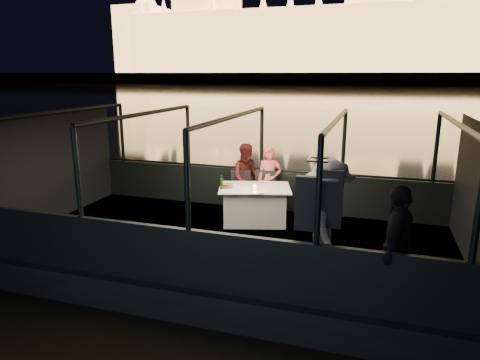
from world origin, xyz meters
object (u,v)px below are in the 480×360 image
(dining_table_central, at_px, (255,205))
(person_man_maroon, at_px, (248,179))
(coat_stand, at_px, (316,231))
(passenger_dark, at_px, (397,246))
(wine_bottle, at_px, (222,182))
(chair_port_right, at_px, (263,196))
(person_woman_coral, at_px, (269,180))
(passenger_stripe, at_px, (328,228))
(chair_port_left, at_px, (238,194))

(dining_table_central, distance_m, person_man_maroon, 0.89)
(coat_stand, bearing_deg, passenger_dark, -6.74)
(wine_bottle, bearing_deg, dining_table_central, 30.12)
(chair_port_right, xyz_separation_m, person_man_maroon, (-0.43, 0.27, 0.30))
(dining_table_central, distance_m, chair_port_right, 0.46)
(person_woman_coral, relative_size, passenger_dark, 0.89)
(passenger_dark, height_order, wine_bottle, passenger_dark)
(coat_stand, xyz_separation_m, person_man_maroon, (-1.97, 3.23, -0.15))
(chair_port_right, height_order, passenger_stripe, passenger_stripe)
(chair_port_left, height_order, passenger_stripe, passenger_stripe)
(dining_table_central, xyz_separation_m, passenger_dark, (2.67, -2.63, 0.47))
(chair_port_left, relative_size, person_woman_coral, 0.63)
(person_woman_coral, bearing_deg, passenger_dark, -73.92)
(dining_table_central, relative_size, chair_port_right, 1.49)
(chair_port_left, xyz_separation_m, coat_stand, (2.10, -2.96, 0.45))
(chair_port_right, relative_size, passenger_dark, 0.58)
(passenger_stripe, xyz_separation_m, wine_bottle, (-2.33, 1.88, 0.06))
(chair_port_left, distance_m, person_man_maroon, 0.43)
(person_woman_coral, bearing_deg, coat_stand, -86.67)
(chair_port_left, relative_size, chair_port_right, 0.97)
(passenger_stripe, height_order, passenger_dark, passenger_stripe)
(person_woman_coral, distance_m, passenger_dark, 4.21)
(chair_port_left, height_order, chair_port_right, chair_port_right)
(dining_table_central, height_order, passenger_stripe, passenger_stripe)
(chair_port_right, bearing_deg, wine_bottle, -128.18)
(person_woman_coral, distance_m, passenger_stripe, 3.36)
(coat_stand, xyz_separation_m, passenger_dark, (1.08, -0.13, -0.05))
(dining_table_central, distance_m, coat_stand, 3.02)
(dining_table_central, distance_m, person_woman_coral, 0.82)
(passenger_stripe, bearing_deg, dining_table_central, 29.92)
(coat_stand, height_order, wine_bottle, coat_stand)
(passenger_stripe, relative_size, passenger_dark, 1.12)
(dining_table_central, bearing_deg, chair_port_left, 138.54)
(coat_stand, xyz_separation_m, wine_bottle, (-2.20, 2.16, 0.02))
(coat_stand, height_order, passenger_stripe, coat_stand)
(person_woman_coral, height_order, person_man_maroon, person_man_maroon)
(coat_stand, bearing_deg, wine_bottle, 135.49)
(chair_port_right, distance_m, wine_bottle, 1.13)
(chair_port_right, height_order, wine_bottle, wine_bottle)
(chair_port_right, relative_size, coat_stand, 0.50)
(person_man_maroon, relative_size, wine_bottle, 5.48)
(chair_port_right, distance_m, coat_stand, 3.36)
(passenger_stripe, bearing_deg, chair_port_right, 24.13)
(dining_table_central, relative_size, passenger_dark, 0.86)
(coat_stand, relative_size, person_woman_coral, 1.31)
(wine_bottle, bearing_deg, chair_port_right, 50.65)
(coat_stand, relative_size, passenger_stripe, 1.05)
(dining_table_central, bearing_deg, passenger_stripe, -52.11)
(dining_table_central, relative_size, passenger_stripe, 0.77)
(chair_port_left, distance_m, chair_port_right, 0.56)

